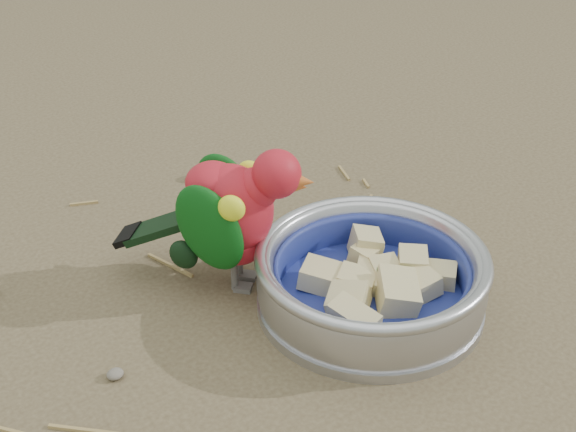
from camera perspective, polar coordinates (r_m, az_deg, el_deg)
ground at (r=0.71m, az=1.94°, el=-10.41°), size 60.00×60.00×0.00m
food_bowl at (r=0.77m, az=5.84°, el=-5.94°), size 0.22×0.22×0.02m
bowl_wall at (r=0.75m, az=5.97°, el=-4.13°), size 0.22×0.22×0.04m
fruit_wedges at (r=0.76m, az=5.94°, el=-4.56°), size 0.13×0.13×0.03m
lory_parrot at (r=0.77m, az=-4.03°, el=-0.34°), size 0.18×0.19×0.14m
ground_debris at (r=0.71m, az=-2.50°, el=-10.36°), size 0.90×0.80×0.01m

